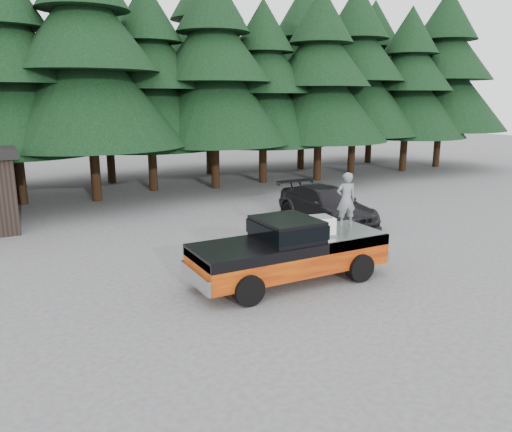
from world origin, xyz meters
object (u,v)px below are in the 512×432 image
pickup_truck (289,260)px  parked_car (327,205)px  air_compressor (320,227)px  man_on_bed (346,200)px

pickup_truck → parked_car: (5.16, 5.19, 0.12)m
air_compressor → parked_car: (4.20, 5.35, -0.80)m
air_compressor → parked_car: 6.85m
pickup_truck → parked_car: bearing=45.2°
pickup_truck → air_compressor: size_ratio=7.93×
air_compressor → parked_car: air_compressor is taller
air_compressor → parked_car: bearing=61.4°
man_on_bed → parked_car: 5.83m
air_compressor → man_on_bed: bearing=29.7°
man_on_bed → parked_car: (2.89, 4.86, -1.40)m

